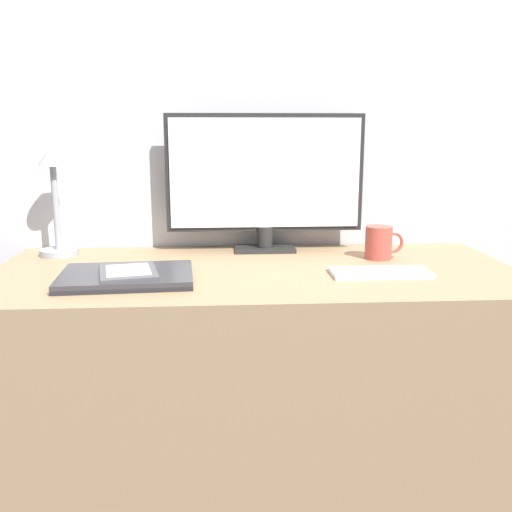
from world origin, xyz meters
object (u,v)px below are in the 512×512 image
Objects in this scene: keyboard at (380,272)px; monitor at (265,179)px; laptop at (127,276)px; ereader at (128,272)px; coffee_mug at (379,243)px; desk_lamp at (55,192)px.

monitor is at bearing 130.19° from keyboard.
ereader is (0.01, -0.01, 0.02)m from laptop.
keyboard is at bearing 1.48° from laptop.
ereader is 0.77m from coffee_mug.
coffee_mug reaches higher than laptop.
keyboard is 1.28× the size of ereader.
monitor is 0.42m from coffee_mug.
monitor is 1.86× the size of desk_lamp.
laptop reaches higher than keyboard.
coffee_mug is at bearing 17.57° from ereader.
laptop is at bearing 114.15° from ereader.
laptop is at bearing -51.47° from desk_lamp.
laptop is at bearing -163.62° from coffee_mug.
keyboard is at bearing -49.81° from monitor.
desk_lamp is at bearing -177.36° from monitor.
coffee_mug is (0.73, 0.23, 0.02)m from ereader.
coffee_mug is at bearing -22.86° from monitor.
coffee_mug is (0.74, 0.22, 0.04)m from laptop.
ereader is at bearing -162.43° from coffee_mug.
coffee_mug is at bearing 16.38° from laptop.
ereader is 0.47m from desk_lamp.
coffee_mug is at bearing 75.33° from keyboard.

